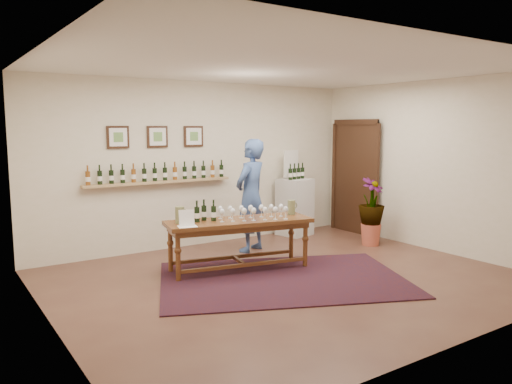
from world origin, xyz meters
TOP-DOWN VIEW (x-y plane):
  - ground at (0.00, 0.00)m, footprint 6.00×6.00m
  - room_shell at (2.11, 1.86)m, footprint 6.00×6.00m
  - rug at (-0.08, 0.03)m, footprint 3.83×3.28m
  - tasting_table at (-0.32, 0.76)m, footprint 2.16×1.07m
  - table_glasses at (-0.13, 0.69)m, footprint 1.41×0.80m
  - table_bottles at (-0.77, 0.94)m, footprint 0.31×0.22m
  - pitcher_left at (-1.13, 0.97)m, footprint 0.17×0.17m
  - pitcher_right at (0.57, 0.69)m, footprint 0.15×0.15m
  - menu_card at (-1.15, 0.73)m, footprint 0.28×0.23m
  - display_pedestal at (1.81, 2.18)m, footprint 0.64×0.64m
  - pedestal_bottles at (1.80, 2.13)m, footprint 0.28×0.13m
  - info_sign at (1.82, 2.32)m, footprint 0.40×0.11m
  - potted_plant at (2.38, 0.78)m, footprint 0.66×0.66m
  - person at (0.44, 1.61)m, footprint 0.79×0.68m

SIDE VIEW (x-z plane):
  - ground at x=0.00m, z-range 0.00..0.00m
  - rug at x=-0.08m, z-range 0.00..0.02m
  - display_pedestal at x=1.81m, z-range 0.00..1.07m
  - potted_plant at x=2.38m, z-range 0.08..1.10m
  - tasting_table at x=-0.32m, z-range 0.26..0.99m
  - table_glasses at x=-0.13m, z-range 0.73..0.93m
  - pitcher_right at x=0.57m, z-range 0.73..0.95m
  - menu_card at x=-1.15m, z-range 0.73..0.96m
  - pitcher_left at x=-1.13m, z-range 0.73..0.96m
  - table_bottles at x=-0.77m, z-range 0.73..1.03m
  - person at x=0.44m, z-range 0.00..1.85m
  - room_shell at x=2.11m, z-range -1.88..4.12m
  - pedestal_bottles at x=1.80m, z-range 1.07..1.34m
  - info_sign at x=1.82m, z-range 1.07..1.63m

